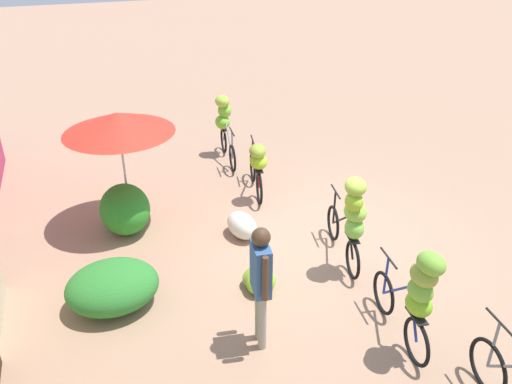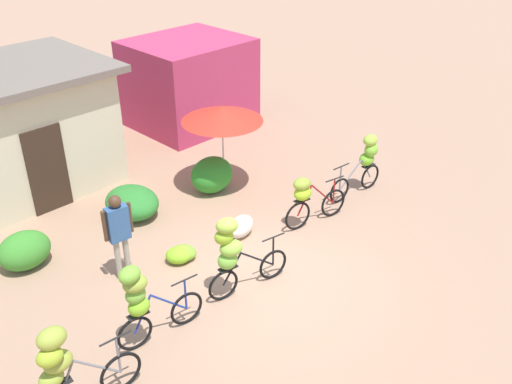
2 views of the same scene
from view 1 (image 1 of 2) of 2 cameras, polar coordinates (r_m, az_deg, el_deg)
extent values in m
plane|color=#A57E63|center=(9.09, 7.92, -5.69)|extent=(60.00, 60.00, 0.00)
ellipsoid|color=#2D7D2F|center=(7.82, -15.42, -9.94)|extent=(1.10, 1.32, 0.66)
ellipsoid|color=#2B8426|center=(9.45, -14.14, -1.83)|extent=(1.07, 0.87, 0.87)
cylinder|color=beige|center=(9.46, -14.18, 2.17)|extent=(0.04, 0.04, 2.03)
cone|color=red|center=(9.11, -14.85, 7.35)|extent=(1.89, 1.89, 0.35)
torus|color=black|center=(7.00, 24.01, -16.99)|extent=(0.67, 0.12, 0.67)
cylinder|color=slate|center=(6.62, 26.20, -16.74)|extent=(0.67, 0.10, 0.67)
cylinder|color=black|center=(6.57, 25.15, -12.81)|extent=(0.50, 0.08, 0.03)
cylinder|color=slate|center=(6.78, 24.57, -14.96)|extent=(0.04, 0.04, 0.67)
torus|color=black|center=(7.68, 13.78, -10.68)|extent=(0.62, 0.13, 0.62)
torus|color=black|center=(7.04, 17.14, -15.40)|extent=(0.62, 0.13, 0.62)
cylinder|color=navy|center=(6.95, 16.85, -12.66)|extent=(0.37, 0.08, 0.63)
cylinder|color=navy|center=(7.27, 15.09, -10.29)|extent=(0.66, 0.12, 0.63)
cylinder|color=black|center=(7.32, 14.31, -7.00)|extent=(0.50, 0.09, 0.03)
cylinder|color=navy|center=(7.50, 14.04, -8.88)|extent=(0.04, 0.04, 0.60)
cube|color=black|center=(6.88, 17.17, -12.80)|extent=(0.37, 0.18, 0.02)
ellipsoid|color=#7CB925|center=(6.80, 17.37, -11.62)|extent=(0.39, 0.32, 0.30)
ellipsoid|color=#73B137|center=(6.63, 17.54, -10.20)|extent=(0.37, 0.31, 0.29)
ellipsoid|color=#90A439|center=(6.52, 17.92, -8.62)|extent=(0.45, 0.39, 0.26)
ellipsoid|color=#78B337|center=(6.35, 18.63, -7.44)|extent=(0.41, 0.35, 0.27)
torus|color=black|center=(9.11, 8.43, -3.36)|extent=(0.61, 0.16, 0.61)
torus|color=black|center=(8.24, 10.53, -7.29)|extent=(0.61, 0.16, 0.61)
cylinder|color=black|center=(8.24, 10.29, -4.97)|extent=(0.41, 0.11, 0.57)
cylinder|color=black|center=(8.68, 9.20, -3.02)|extent=(0.73, 0.17, 0.58)
cylinder|color=black|center=(8.81, 8.71, 0.05)|extent=(0.50, 0.12, 0.03)
cylinder|color=black|center=(8.96, 8.57, -1.68)|extent=(0.04, 0.04, 0.62)
cube|color=black|center=(8.14, 10.50, -4.92)|extent=(0.38, 0.20, 0.02)
ellipsoid|color=#7BBE42|center=(8.04, 10.71, -3.90)|extent=(0.44, 0.40, 0.33)
ellipsoid|color=#8ABF3F|center=(7.98, 10.82, -2.14)|extent=(0.48, 0.41, 0.29)
ellipsoid|color=#92BA29|center=(7.77, 10.67, -1.04)|extent=(0.41, 0.37, 0.29)
ellipsoid|color=#98BC3C|center=(7.72, 10.85, 0.58)|extent=(0.49, 0.45, 0.26)
torus|color=black|center=(10.97, -0.36, 2.81)|extent=(0.65, 0.18, 0.66)
torus|color=black|center=(10.10, 0.36, 0.44)|extent=(0.65, 0.18, 0.66)
cylinder|color=maroon|center=(10.10, 0.23, 2.51)|extent=(0.38, 0.11, 0.66)
cylinder|color=maroon|center=(10.55, -0.14, 3.65)|extent=(0.66, 0.17, 0.67)
cylinder|color=black|center=(10.73, -0.37, 5.73)|extent=(0.50, 0.13, 0.03)
cylinder|color=maroon|center=(10.85, -0.37, 4.25)|extent=(0.04, 0.04, 0.60)
cube|color=black|center=(10.02, 0.28, 2.52)|extent=(0.38, 0.21, 0.02)
ellipsoid|color=#99C524|center=(9.96, 0.27, 3.37)|extent=(0.42, 0.34, 0.30)
ellipsoid|color=#8AA433|center=(9.86, 0.17, 4.50)|extent=(0.46, 0.40, 0.26)
torus|color=black|center=(11.41, -2.58, 3.70)|extent=(0.61, 0.11, 0.61)
torus|color=black|center=(12.38, -3.56, 5.69)|extent=(0.61, 0.11, 0.61)
cylinder|color=slate|center=(12.10, -3.44, 6.62)|extent=(0.41, 0.08, 0.59)
cylinder|color=slate|center=(11.61, -2.95, 5.68)|extent=(0.72, 0.11, 0.60)
cylinder|color=black|center=(11.17, -2.65, 6.61)|extent=(0.50, 0.08, 0.03)
cylinder|color=slate|center=(11.29, -2.62, 5.14)|extent=(0.04, 0.04, 0.62)
cube|color=black|center=(12.16, -3.52, 6.97)|extent=(0.37, 0.17, 0.02)
ellipsoid|color=#73BE2A|center=(12.05, -3.68, 7.63)|extent=(0.43, 0.35, 0.31)
ellipsoid|color=#7BC035|center=(12.03, -3.46, 8.87)|extent=(0.39, 0.32, 0.32)
ellipsoid|color=#9BC43D|center=(11.94, -3.72, 9.87)|extent=(0.43, 0.36, 0.27)
ellipsoid|color=olive|center=(7.98, 0.16, -9.44)|extent=(0.59, 0.58, 0.31)
ellipsoid|color=#74AB2F|center=(8.03, 0.16, -9.26)|extent=(0.59, 0.62, 0.29)
ellipsoid|color=#80C226|center=(7.91, 0.54, -9.77)|extent=(0.67, 0.66, 0.32)
ellipsoid|color=silver|center=(9.11, -1.56, -3.66)|extent=(0.78, 0.58, 0.44)
cylinder|color=gray|center=(6.84, 0.67, -14.02)|extent=(0.11, 0.11, 0.86)
cylinder|color=gray|center=(6.97, 0.34, -13.05)|extent=(0.11, 0.11, 0.86)
cube|color=#33598C|center=(6.42, 0.53, -8.38)|extent=(0.42, 0.25, 0.68)
cylinder|color=#4C3321|center=(6.20, 1.04, -9.47)|extent=(0.08, 0.08, 0.61)
cylinder|color=#4C3321|center=(6.60, 0.06, -6.88)|extent=(0.08, 0.08, 0.61)
sphere|color=#4C3321|center=(6.16, 0.55, -4.96)|extent=(0.23, 0.23, 0.23)
camera|label=2|loc=(9.90, 75.92, 19.24)|focal=40.44mm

